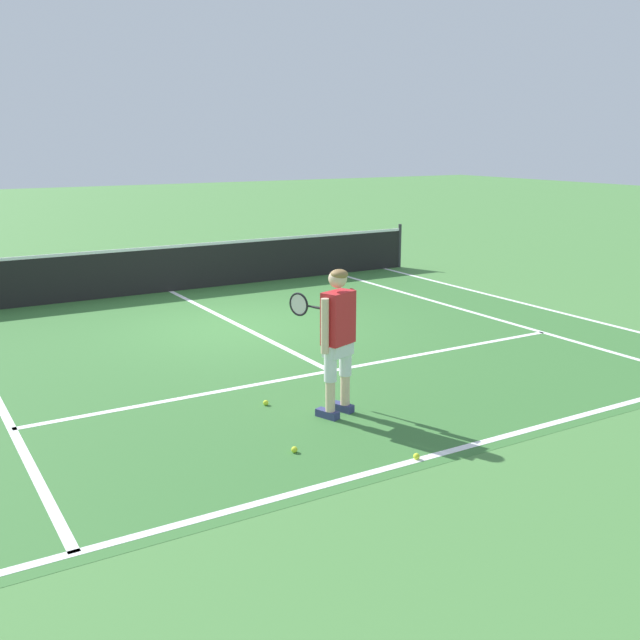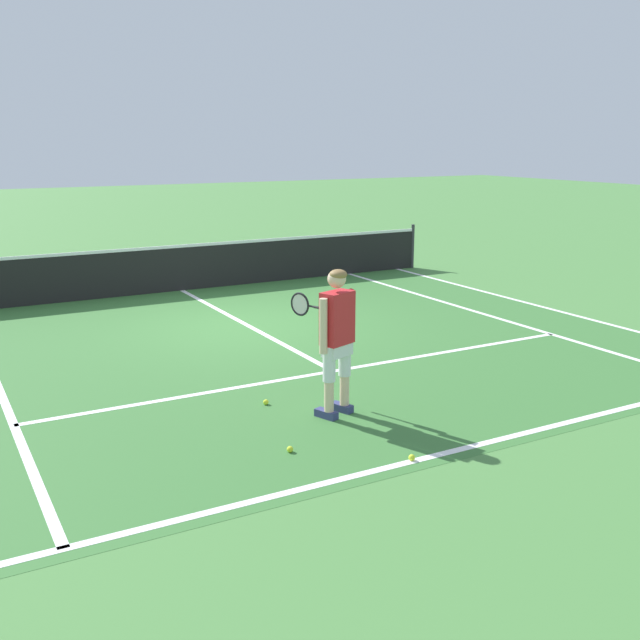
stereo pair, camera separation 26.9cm
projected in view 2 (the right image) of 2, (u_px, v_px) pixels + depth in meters
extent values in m
plane|color=#477F3D|center=(246.00, 325.00, 12.78)|extent=(80.00, 80.00, 0.00)
cube|color=#387033|center=(278.00, 342.00, 11.69)|extent=(10.98, 9.73, 0.00)
cube|color=white|center=(474.00, 446.00, 7.73)|extent=(10.98, 0.10, 0.01)
cube|color=white|center=(333.00, 371.00, 10.21)|extent=(8.23, 0.10, 0.01)
cube|color=white|center=(242.00, 322.00, 12.93)|extent=(0.10, 6.40, 0.01)
cube|color=white|center=(480.00, 313.00, 13.62)|extent=(0.10, 9.33, 0.01)
cube|color=white|center=(536.00, 305.00, 14.27)|extent=(0.10, 9.33, 0.01)
cylinder|color=#333338|center=(413.00, 246.00, 18.32)|extent=(0.08, 0.08, 1.07)
cube|color=black|center=(181.00, 269.00, 15.55)|extent=(11.84, 0.02, 0.91)
cube|color=white|center=(180.00, 246.00, 15.43)|extent=(11.84, 0.03, 0.06)
cube|color=navy|center=(326.00, 414.00, 8.51)|extent=(0.20, 0.30, 0.09)
cube|color=navy|center=(342.00, 408.00, 8.71)|extent=(0.20, 0.30, 0.09)
cylinder|color=beige|center=(329.00, 396.00, 8.43)|extent=(0.11, 0.11, 0.36)
cylinder|color=silver|center=(329.00, 364.00, 8.34)|extent=(0.14, 0.14, 0.41)
cylinder|color=beige|center=(344.00, 390.00, 8.63)|extent=(0.11, 0.11, 0.36)
cylinder|color=silver|center=(345.00, 358.00, 8.54)|extent=(0.14, 0.14, 0.41)
cube|color=silver|center=(337.00, 347.00, 8.40)|extent=(0.39, 0.31, 0.20)
cube|color=red|center=(337.00, 318.00, 8.32)|extent=(0.43, 0.34, 0.60)
cylinder|color=beige|center=(323.00, 326.00, 8.15)|extent=(0.09, 0.09, 0.62)
cylinder|color=red|center=(346.00, 300.00, 8.54)|extent=(0.18, 0.28, 0.29)
cylinder|color=beige|center=(334.00, 309.00, 8.73)|extent=(0.18, 0.30, 0.14)
sphere|color=beige|center=(337.00, 279.00, 8.22)|extent=(0.21, 0.21, 0.21)
ellipsoid|color=olive|center=(338.00, 274.00, 8.20)|extent=(0.26, 0.26, 0.12)
cylinder|color=#232326|center=(321.00, 308.00, 8.89)|extent=(0.10, 0.20, 0.03)
cylinder|color=black|center=(311.00, 306.00, 8.98)|extent=(0.06, 0.10, 0.02)
torus|color=black|center=(300.00, 304.00, 9.10)|extent=(0.13, 0.29, 0.30)
cylinder|color=silver|center=(300.00, 304.00, 9.10)|extent=(0.09, 0.23, 0.25)
sphere|color=#CCE02D|center=(266.00, 402.00, 8.92)|extent=(0.07, 0.07, 0.07)
sphere|color=#CCE02D|center=(290.00, 449.00, 7.57)|extent=(0.07, 0.07, 0.07)
sphere|color=#CCE02D|center=(412.00, 458.00, 7.37)|extent=(0.07, 0.07, 0.07)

